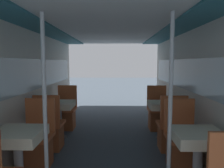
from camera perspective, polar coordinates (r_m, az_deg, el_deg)
The scene contains 15 objects.
wall_left at distance 3.83m, azimuth -22.06°, elevation -1.46°, with size 0.05×6.73×2.06m.
wall_right at distance 3.75m, azimuth 21.39°, elevation -1.57°, with size 0.05×6.73×2.06m.
ceiling_panel at distance 3.54m, azimuth -0.58°, elevation 15.30°, with size 2.81×6.73×0.07m.
dining_table_left_0 at distance 2.83m, azimuth -23.42°, elevation -13.30°, with size 0.57×0.57×0.73m.
chair_left_far_0 at distance 3.46m, azimuth -18.97°, elevation -15.22°, with size 0.44×0.44×0.98m.
support_pole_left_0 at distance 2.61m, azimuth -17.17°, elevation -5.24°, with size 0.05×0.05×2.06m.
dining_table_left_1 at distance 4.51m, azimuth -13.68°, elevation -5.98°, with size 0.57×0.57×0.73m.
chair_left_near_1 at distance 4.03m, azimuth -15.78°, elevation -12.08°, with size 0.44×0.44×0.98m.
chair_left_far_1 at distance 5.14m, azimuth -11.89°, elevation -8.11°, with size 0.44×0.44×0.98m.
dining_table_right_0 at distance 2.76m, azimuth 21.60°, elevation -13.76°, with size 0.57×0.57×0.73m.
chair_right_far_0 at distance 3.39m, azimuth 17.75°, elevation -15.57°, with size 0.44×0.44×0.98m.
support_pole_right_0 at distance 2.55m, azimuth 14.98°, elevation -5.42°, with size 0.05×0.05×2.06m.
dining_table_right_1 at distance 4.46m, azimuth 13.32°, elevation -6.10°, with size 0.57×0.57×0.73m.
chair_right_near_1 at distance 3.98m, azimuth 15.06°, elevation -12.30°, with size 0.44×0.44×0.98m.
chair_right_far_1 at distance 5.10m, azimuth 11.81°, elevation -8.22°, with size 0.44×0.44×0.98m.
Camera 1 is at (0.10, -1.53, 1.52)m, focal length 35.00 mm.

